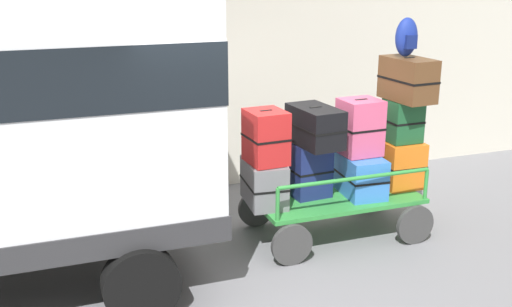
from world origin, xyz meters
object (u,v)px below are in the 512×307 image
object	(u,v)px
suitcase_center_bottom	(358,173)
suitcase_midright_middle	(403,121)
suitcase_midright_bottom	(399,163)
suitcase_midleft_bottom	(311,170)
suitcase_left_bottom	(264,183)
backpack	(407,37)
luggage_cart	(334,203)
suitcase_midleft_middle	(315,126)
suitcase_midright_top	(408,79)
suitcase_center_middle	(360,127)
suitcase_left_middle	(266,137)

from	to	relation	value
suitcase_center_bottom	suitcase_midright_middle	distance (m)	0.82
suitcase_center_bottom	suitcase_midright_bottom	bearing A→B (deg)	4.67
suitcase_midright_middle	suitcase_midleft_bottom	bearing A→B (deg)	178.85
suitcase_left_bottom	backpack	size ratio (longest dim) A/B	1.57
luggage_cart	suitcase_left_bottom	distance (m)	0.94
suitcase_midright_bottom	suitcase_midright_middle	size ratio (longest dim) A/B	1.12
suitcase_left_bottom	suitcase_midleft_bottom	bearing A→B (deg)	1.28
suitcase_midleft_bottom	backpack	world-z (taller)	backpack
suitcase_left_bottom	suitcase_midright_middle	world-z (taller)	suitcase_midright_middle
suitcase_midleft_middle	suitcase_midright_middle	world-z (taller)	suitcase_midleft_middle
suitcase_midleft_middle	suitcase_center_bottom	distance (m)	0.85
suitcase_midright_middle	backpack	xyz separation A→B (m)	(-0.02, 0.02, 0.97)
luggage_cart	suitcase_midleft_middle	world-z (taller)	suitcase_midleft_middle
suitcase_left_bottom	suitcase_midright_top	xyz separation A→B (m)	(1.74, -0.06, 1.06)
suitcase_center_bottom	suitcase_midright_middle	bearing A→B (deg)	4.02
suitcase_center_bottom	suitcase_center_middle	bearing A→B (deg)	90.00
backpack	suitcase_midright_bottom	bearing A→B (deg)	-35.10
suitcase_midright_middle	suitcase_midright_top	bearing A→B (deg)	-90.00
suitcase_left_bottom	luggage_cart	bearing A→B (deg)	-1.13
suitcase_left_bottom	suitcase_midright_top	bearing A→B (deg)	-1.82
backpack	suitcase_left_bottom	bearing A→B (deg)	-179.75
suitcase_midleft_bottom	suitcase_left_bottom	bearing A→B (deg)	-178.72
suitcase_midleft_bottom	suitcase_midright_middle	distance (m)	1.26
suitcase_midright_bottom	suitcase_midleft_middle	bearing A→B (deg)	-177.54
suitcase_left_middle	suitcase_midright_middle	xyz separation A→B (m)	(1.74, 0.04, 0.02)
suitcase_midleft_middle	suitcase_midright_middle	size ratio (longest dim) A/B	1.48
luggage_cart	suitcase_midright_bottom	world-z (taller)	suitcase_midright_bottom
luggage_cart	suitcase_center_middle	world-z (taller)	suitcase_center_middle
luggage_cart	suitcase_left_bottom	bearing A→B (deg)	178.87
suitcase_midleft_bottom	suitcase_midright_top	distance (m)	1.53
suitcase_midright_middle	suitcase_center_bottom	bearing A→B (deg)	-175.98
suitcase_midright_middle	suitcase_midright_top	xyz separation A→B (m)	(-0.00, -0.04, 0.50)
luggage_cart	suitcase_center_bottom	size ratio (longest dim) A/B	2.48
suitcase_center_bottom	suitcase_midright_middle	world-z (taller)	suitcase_midright_middle
suitcase_center_bottom	suitcase_midright_top	size ratio (longest dim) A/B	1.14
suitcase_left_bottom	suitcase_center_bottom	world-z (taller)	suitcase_left_bottom
luggage_cart	suitcase_left_bottom	size ratio (longest dim) A/B	2.90
suitcase_midleft_bottom	suitcase_center_middle	size ratio (longest dim) A/B	0.99
suitcase_midleft_middle	suitcase_center_bottom	xyz separation A→B (m)	(0.58, 0.00, -0.62)
suitcase_center_bottom	suitcase_midright_top	distance (m)	1.23
suitcase_left_bottom	suitcase_midright_bottom	distance (m)	1.74
suitcase_midleft_bottom	suitcase_center_middle	distance (m)	0.75
suitcase_midleft_bottom	luggage_cart	bearing A→B (deg)	-5.93
suitcase_left_middle	suitcase_midright_bottom	distance (m)	1.82
suitcase_midright_bottom	suitcase_midright_middle	distance (m)	0.53
suitcase_center_middle	suitcase_midright_top	xyz separation A→B (m)	(0.58, -0.03, 0.52)
suitcase_midright_middle	suitcase_center_middle	bearing A→B (deg)	-178.13
suitcase_center_bottom	suitcase_midright_top	bearing A→B (deg)	-0.40
suitcase_midleft_middle	suitcase_center_middle	world-z (taller)	suitcase_center_middle
suitcase_left_middle	suitcase_center_middle	xyz separation A→B (m)	(1.16, 0.02, 0.00)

